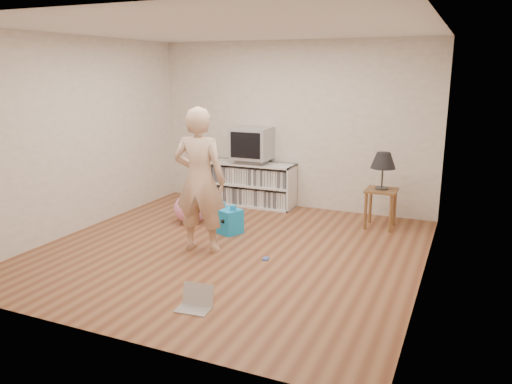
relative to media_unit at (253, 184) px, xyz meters
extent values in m
plane|color=brown|center=(0.61, -2.04, -0.35)|extent=(4.50, 4.50, 0.00)
cube|color=beige|center=(0.61, 0.21, 0.95)|extent=(4.50, 0.02, 2.60)
cube|color=beige|center=(0.61, -4.29, 0.95)|extent=(4.50, 0.02, 2.60)
cube|color=beige|center=(-1.64, -2.04, 0.95)|extent=(0.02, 4.50, 2.60)
cube|color=beige|center=(2.86, -2.04, 0.95)|extent=(0.02, 4.50, 2.60)
cube|color=white|center=(0.61, -2.04, 2.25)|extent=(4.50, 4.50, 0.01)
cube|color=white|center=(0.00, 0.19, 0.00)|extent=(1.40, 0.03, 0.70)
cube|color=white|center=(-0.69, -0.02, 0.00)|extent=(0.03, 0.45, 0.70)
cube|color=white|center=(0.68, -0.02, 0.00)|extent=(0.03, 0.45, 0.70)
cube|color=white|center=(0.00, -0.02, -0.33)|extent=(1.40, 0.45, 0.03)
cube|color=white|center=(0.00, -0.02, 0.00)|extent=(1.34, 0.45, 0.03)
cube|color=white|center=(0.00, -0.02, 0.33)|extent=(1.40, 0.45, 0.03)
cube|color=silver|center=(0.00, -0.02, 0.00)|extent=(1.26, 0.36, 0.64)
cube|color=gray|center=(0.00, -0.02, 0.39)|extent=(0.45, 0.35, 0.07)
cube|color=#9C9CA1|center=(0.00, -0.02, 0.67)|extent=(0.60, 0.52, 0.50)
cube|color=black|center=(0.00, -0.28, 0.67)|extent=(0.50, 0.01, 0.40)
cylinder|color=brown|center=(1.95, -0.56, -0.09)|extent=(0.04, 0.04, 0.52)
cylinder|color=brown|center=(2.29, -0.56, -0.09)|extent=(0.04, 0.04, 0.52)
cylinder|color=brown|center=(1.95, -0.22, -0.09)|extent=(0.04, 0.04, 0.52)
cylinder|color=brown|center=(2.29, -0.22, -0.09)|extent=(0.04, 0.04, 0.52)
cube|color=brown|center=(2.12, -0.39, 0.19)|extent=(0.42, 0.42, 0.03)
cylinder|color=#333333|center=(2.12, -0.39, 0.21)|extent=(0.18, 0.18, 0.02)
cylinder|color=#333333|center=(2.12, -0.39, 0.39)|extent=(0.02, 0.02, 0.32)
imported|color=beige|center=(0.28, -2.18, 0.52)|extent=(0.69, 0.50, 1.75)
cube|color=silver|center=(1.01, -3.60, -0.34)|extent=(0.33, 0.24, 0.01)
cube|color=silver|center=(1.00, -3.49, -0.24)|extent=(0.31, 0.09, 0.20)
cube|color=black|center=(1.00, -3.49, -0.24)|extent=(0.27, 0.07, 0.16)
cube|color=#4762BF|center=(1.13, -2.17, -0.34)|extent=(0.08, 0.10, 0.02)
cube|color=#1396E8|center=(0.28, -1.45, -0.18)|extent=(0.43, 0.39, 0.33)
cylinder|color=#1396E8|center=(0.18, -1.41, 0.02)|extent=(0.08, 0.08, 0.07)
cylinder|color=#1396E8|center=(0.38, -1.49, 0.02)|extent=(0.08, 0.08, 0.07)
sphere|color=black|center=(0.16, -1.55, -0.15)|extent=(0.06, 0.06, 0.06)
sphere|color=black|center=(0.28, -1.60, -0.15)|extent=(0.06, 0.06, 0.06)
ellipsoid|color=pink|center=(-0.42, -1.24, -0.14)|extent=(0.51, 0.51, 0.42)
camera|label=1|loc=(3.22, -7.21, 1.80)|focal=35.00mm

